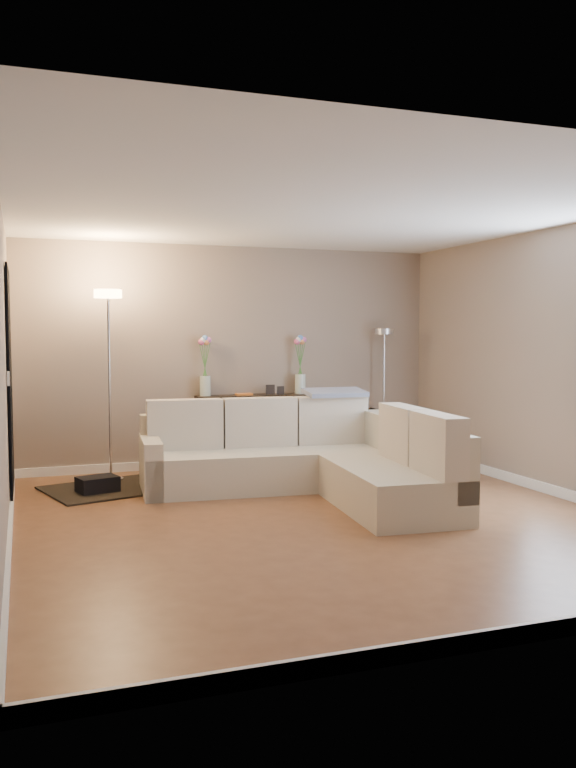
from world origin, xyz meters
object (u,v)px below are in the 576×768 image
object	(u,v)px
sectional_sofa	(311,460)
floor_lamp_lit	(109,347)
console_table	(246,426)
floor_lamp_unlit	(384,367)

from	to	relation	value
sectional_sofa	floor_lamp_lit	distance (m)	2.46
console_table	floor_lamp_lit	xyz separation A→B (m)	(-1.63, -0.42, 0.96)
sectional_sofa	floor_lamp_unlit	world-z (taller)	floor_lamp_unlit
sectional_sofa	console_table	bearing A→B (deg)	95.74
sectional_sofa	console_table	world-z (taller)	sectional_sofa
floor_lamp_lit	floor_lamp_unlit	bearing A→B (deg)	4.85
sectional_sofa	floor_lamp_lit	xyz separation A→B (m)	(-1.80, 1.26, 1.10)
console_table	floor_lamp_lit	distance (m)	1.94
sectional_sofa	console_table	xyz separation A→B (m)	(-0.17, 1.68, 0.14)
sectional_sofa	floor_lamp_unlit	distance (m)	2.36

